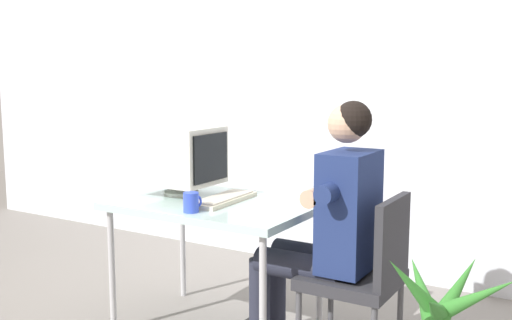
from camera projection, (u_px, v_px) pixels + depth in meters
wall_back at (363, 66)px, 4.24m from camera, size 8.00×0.10×3.00m
desk at (216, 211)px, 3.33m from camera, size 1.10×0.76×0.75m
crt_monitor at (181, 156)px, 3.47m from camera, size 0.43×0.37×0.40m
keyboard at (224, 199)px, 3.30m from camera, size 0.18×0.47×0.03m
office_chair at (364, 270)px, 2.93m from camera, size 0.45×0.45×0.87m
person_seated at (327, 223)px, 3.01m from camera, size 0.75×0.55×1.32m
desk_mug at (191, 202)px, 3.05m from camera, size 0.08×0.09×0.10m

